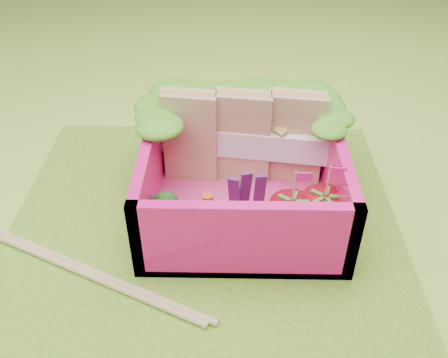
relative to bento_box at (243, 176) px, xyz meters
name	(u,v)px	position (x,y,z in m)	size (l,w,h in m)	color
ground	(204,234)	(-0.25, -0.24, -0.31)	(14.00, 14.00, 0.00)	#ABD53C
placemat	(204,233)	(-0.25, -0.24, -0.29)	(2.60, 2.60, 0.03)	#649F23
bento_floor	(242,205)	(0.00, 0.00, -0.25)	(1.30, 1.30, 0.05)	#E13987
bento_box	(243,176)	(0.00, 0.00, 0.00)	(1.30, 1.30, 0.55)	#FD1581
lettuce_ruffle	(243,100)	(0.00, 0.45, 0.33)	(1.43, 0.77, 0.11)	#409B1C
sandwich_stack	(243,137)	(0.00, 0.32, 0.10)	(1.23, 0.33, 0.67)	tan
broccoli	(167,208)	(-0.48, -0.29, -0.04)	(0.34, 0.34, 0.26)	#629447
carrot_sticks	(199,217)	(-0.28, -0.31, -0.09)	(0.20, 0.13, 0.29)	#D75A12
purple_wedges	(246,195)	(0.02, -0.16, -0.04)	(0.23, 0.10, 0.38)	#441855
strawberry_left	(291,220)	(0.30, -0.34, -0.08)	(0.28, 0.28, 0.52)	red
strawberry_right	(323,215)	(0.50, -0.29, -0.08)	(0.29, 0.29, 0.53)	red
snap_peas	(302,222)	(0.39, -0.23, -0.20)	(0.61, 0.51, 0.05)	#5FA233
chopsticks	(39,251)	(-1.28, -0.47, -0.25)	(2.29, 1.10, 0.04)	#E6B67E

